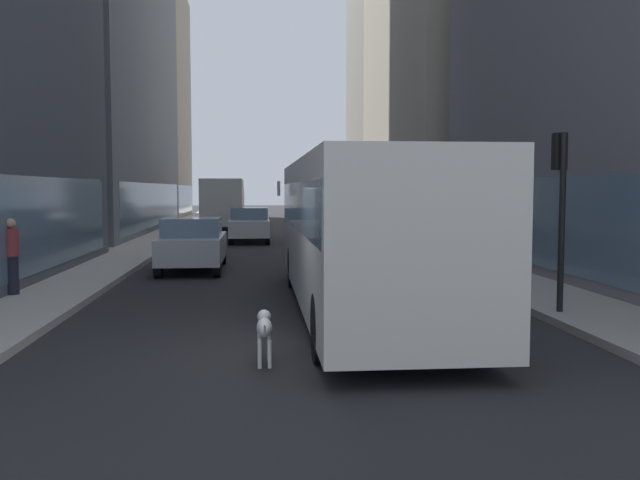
% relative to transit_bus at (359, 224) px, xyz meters
% --- Properties ---
extents(ground_plane, '(120.00, 120.00, 0.00)m').
position_rel_transit_bus_xyz_m(ground_plane, '(-1.20, 31.61, -1.78)').
color(ground_plane, '#232326').
extents(sidewalk_left, '(2.40, 110.00, 0.15)m').
position_rel_transit_bus_xyz_m(sidewalk_left, '(-6.90, 31.61, -1.70)').
color(sidewalk_left, '#ADA89E').
rests_on(sidewalk_left, ground).
extents(sidewalk_right, '(2.40, 110.00, 0.15)m').
position_rel_transit_bus_xyz_m(sidewalk_right, '(4.50, 31.61, -1.70)').
color(sidewalk_right, '#9E9991').
rests_on(sidewalk_right, ground).
extents(building_left_far, '(9.47, 15.83, 20.14)m').
position_rel_transit_bus_xyz_m(building_left_far, '(-13.10, 47.48, 8.28)').
color(building_left_far, '#A0937F').
rests_on(building_left_far, ground).
extents(building_right_mid, '(11.05, 17.48, 19.16)m').
position_rel_transit_bus_xyz_m(building_right_mid, '(10.70, 24.13, 7.80)').
color(building_right_mid, '#B2A893').
rests_on(building_right_mid, ground).
extents(transit_bus, '(2.78, 11.53, 3.05)m').
position_rel_transit_bus_xyz_m(transit_bus, '(0.00, 0.00, 0.00)').
color(transit_bus, silver).
rests_on(transit_bus, ground).
extents(car_silver_sedan, '(1.84, 4.28, 1.62)m').
position_rel_transit_bus_xyz_m(car_silver_sedan, '(-4.00, 7.32, -0.95)').
color(car_silver_sedan, '#B7BABF').
rests_on(car_silver_sedan, ground).
extents(car_blue_hatchback, '(1.88, 4.36, 1.62)m').
position_rel_transit_bus_xyz_m(car_blue_hatchback, '(-4.00, 34.58, -0.95)').
color(car_blue_hatchback, '#4C6BB7').
rests_on(car_blue_hatchback, ground).
extents(car_white_van, '(1.83, 4.67, 1.62)m').
position_rel_transit_bus_xyz_m(car_white_van, '(-2.40, 18.73, -0.95)').
color(car_white_van, silver).
rests_on(car_white_van, ground).
extents(box_truck, '(2.30, 7.50, 3.05)m').
position_rel_transit_bus_xyz_m(box_truck, '(-4.00, 27.27, -0.11)').
color(box_truck, '#A51919').
rests_on(box_truck, ground).
extents(dalmatian_dog, '(0.22, 0.96, 0.72)m').
position_rel_transit_bus_xyz_m(dalmatian_dog, '(-1.97, -4.12, -1.26)').
color(dalmatian_dog, white).
rests_on(dalmatian_dog, ground).
extents(pedestrian_in_coat, '(0.34, 0.34, 1.69)m').
position_rel_transit_bus_xyz_m(pedestrian_in_coat, '(-7.47, 1.91, -0.77)').
color(pedestrian_in_coat, '#1E1E2D').
rests_on(pedestrian_in_coat, sidewalk_left).
extents(traffic_light_near, '(0.24, 0.41, 3.40)m').
position_rel_transit_bus_xyz_m(traffic_light_near, '(3.70, -1.18, 0.66)').
color(traffic_light_near, black).
rests_on(traffic_light_near, sidewalk_right).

